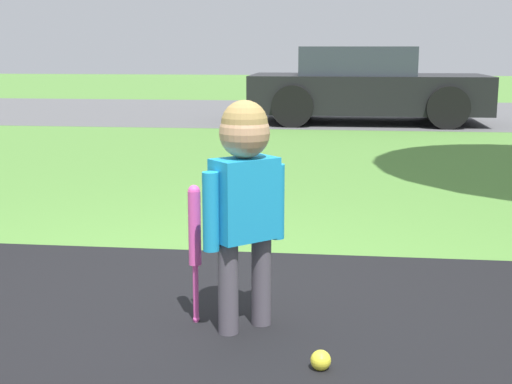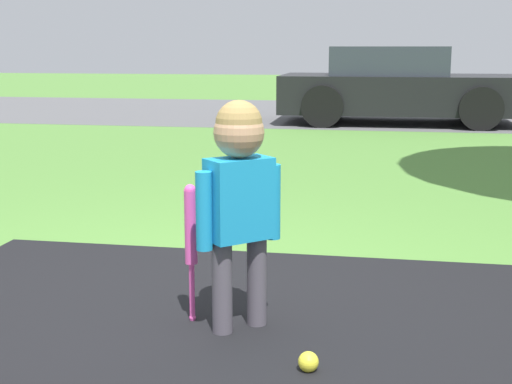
{
  "view_description": "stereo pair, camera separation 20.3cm",
  "coord_description": "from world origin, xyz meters",
  "px_view_note": "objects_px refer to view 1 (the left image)",
  "views": [
    {
      "loc": [
        0.69,
        -3.17,
        1.23
      ],
      "look_at": [
        0.27,
        0.2,
        0.54
      ],
      "focal_mm": 50.0,
      "sensor_mm": 36.0,
      "label": 1
    },
    {
      "loc": [
        0.89,
        -3.14,
        1.23
      ],
      "look_at": [
        0.27,
        0.2,
        0.54
      ],
      "focal_mm": 50.0,
      "sensor_mm": 36.0,
      "label": 2
    }
  ],
  "objects_px": {
    "child": "(245,184)",
    "parked_car": "(365,86)",
    "baseball_bat": "(195,234)",
    "sports_ball": "(321,360)"
  },
  "relations": [
    {
      "from": "sports_ball",
      "to": "parked_car",
      "type": "xyz_separation_m",
      "value": [
        0.42,
        9.51,
        0.56
      ]
    },
    {
      "from": "baseball_bat",
      "to": "sports_ball",
      "type": "height_order",
      "value": "baseball_bat"
    },
    {
      "from": "child",
      "to": "parked_car",
      "type": "xyz_separation_m",
      "value": [
        0.76,
        9.14,
        -0.06
      ]
    },
    {
      "from": "child",
      "to": "parked_car",
      "type": "relative_size",
      "value": 0.26
    },
    {
      "from": "child",
      "to": "sports_ball",
      "type": "relative_size",
      "value": 12.6
    },
    {
      "from": "baseball_bat",
      "to": "parked_car",
      "type": "height_order",
      "value": "parked_car"
    },
    {
      "from": "sports_ball",
      "to": "baseball_bat",
      "type": "bearing_deg",
      "value": 143.78
    },
    {
      "from": "baseball_bat",
      "to": "parked_car",
      "type": "xyz_separation_m",
      "value": [
        1.0,
        9.09,
        0.19
      ]
    },
    {
      "from": "parked_car",
      "to": "sports_ball",
      "type": "bearing_deg",
      "value": -92.86
    },
    {
      "from": "baseball_bat",
      "to": "sports_ball",
      "type": "xyz_separation_m",
      "value": [
        0.58,
        -0.43,
        -0.38
      ]
    }
  ]
}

